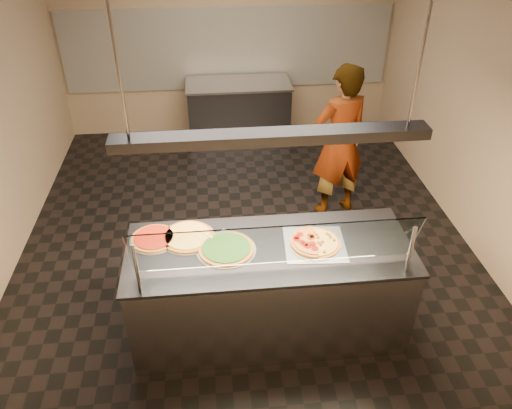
{
  "coord_description": "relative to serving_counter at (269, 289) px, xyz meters",
  "views": [
    {
      "loc": [
        -0.35,
        -4.52,
        3.54
      ],
      "look_at": [
        0.03,
        -0.8,
        1.02
      ],
      "focal_mm": 35.0,
      "sensor_mm": 36.0,
      "label": 1
    }
  ],
  "objects": [
    {
      "name": "pizza_spatula",
      "position": [
        -0.46,
        0.2,
        0.49
      ],
      "size": [
        0.28,
        0.17,
        0.02
      ],
      "color": "#B7B7BC",
      "rests_on": "pizza_spinach"
    },
    {
      "name": "half_pizza_sausage",
      "position": [
        0.48,
        0.01,
        0.49
      ],
      "size": [
        0.24,
        0.43,
        0.04
      ],
      "color": "brown",
      "rests_on": "perforated_tray"
    },
    {
      "name": "prep_table",
      "position": [
        0.02,
        3.87,
        0.0
      ],
      "size": [
        1.54,
        0.74,
        0.93
      ],
      "color": "#2F2F33",
      "rests_on": "ground"
    },
    {
      "name": "ground",
      "position": [
        -0.09,
        1.32,
        -0.48
      ],
      "size": [
        5.0,
        6.0,
        0.02
      ],
      "primitive_type": "cube",
      "color": "black",
      "rests_on": "ground"
    },
    {
      "name": "wall_back",
      "position": [
        -0.09,
        4.33,
        1.03
      ],
      "size": [
        5.0,
        0.02,
        3.0
      ],
      "primitive_type": "cube",
      "color": "#90755C",
      "rests_on": "ground"
    },
    {
      "name": "pizza_tomato",
      "position": [
        -0.96,
        0.22,
        0.48
      ],
      "size": [
        0.41,
        0.41,
        0.03
      ],
      "color": "silver",
      "rests_on": "serving_counter"
    },
    {
      "name": "pizza_cheese",
      "position": [
        -0.68,
        0.21,
        0.48
      ],
      "size": [
        0.47,
        0.47,
        0.03
      ],
      "color": "silver",
      "rests_on": "serving_counter"
    },
    {
      "name": "lamp_rod_left",
      "position": [
        -1.0,
        0.0,
        2.03
      ],
      "size": [
        0.02,
        0.02,
        1.01
      ],
      "primitive_type": "cylinder",
      "color": "#B7B7BC",
      "rests_on": "ceiling"
    },
    {
      "name": "serving_counter",
      "position": [
        0.0,
        0.0,
        0.0
      ],
      "size": [
        2.38,
        0.94,
        0.93
      ],
      "color": "#B7B7BC",
      "rests_on": "ground"
    },
    {
      "name": "perforated_tray",
      "position": [
        0.38,
        0.01,
        0.47
      ],
      "size": [
        0.54,
        0.54,
        0.01
      ],
      "color": "silver",
      "rests_on": "serving_counter"
    },
    {
      "name": "lamp_rod_right",
      "position": [
        1.0,
        0.0,
        2.03
      ],
      "size": [
        0.02,
        0.02,
        1.01
      ],
      "primitive_type": "cylinder",
      "color": "#B7B7BC",
      "rests_on": "ceiling"
    },
    {
      "name": "half_pizza_pepperoni",
      "position": [
        0.28,
        0.01,
        0.5
      ],
      "size": [
        0.24,
        0.43,
        0.05
      ],
      "color": "brown",
      "rests_on": "perforated_tray"
    },
    {
      "name": "sneeze_guard",
      "position": [
        0.0,
        -0.34,
        0.76
      ],
      "size": [
        2.14,
        0.18,
        0.54
      ],
      "color": "#B7B7BC",
      "rests_on": "serving_counter"
    },
    {
      "name": "wall_right",
      "position": [
        2.42,
        1.32,
        1.03
      ],
      "size": [
        0.02,
        6.0,
        3.0
      ],
      "primitive_type": "cube",
      "color": "#90755C",
      "rests_on": "ground"
    },
    {
      "name": "worker",
      "position": [
        1.04,
        1.82,
        0.46
      ],
      "size": [
        0.78,
        0.62,
        1.86
      ],
      "primitive_type": "imported",
      "rotation": [
        0.0,
        0.0,
        3.43
      ],
      "color": "#3C3B42",
      "rests_on": "ground"
    },
    {
      "name": "heat_lamp_housing",
      "position": [
        0.0,
        0.0,
        1.48
      ],
      "size": [
        2.3,
        0.18,
        0.08
      ],
      "primitive_type": "cube",
      "color": "#2F2F33",
      "rests_on": "ceiling"
    },
    {
      "name": "tile_band",
      "position": [
        -0.09,
        4.3,
        0.83
      ],
      "size": [
        4.9,
        0.02,
        1.2
      ],
      "primitive_type": "cube",
      "color": "silver",
      "rests_on": "wall_back"
    },
    {
      "name": "wall_front",
      "position": [
        -0.09,
        -1.69,
        1.03
      ],
      "size": [
        5.0,
        0.02,
        3.0
      ],
      "primitive_type": "cube",
      "color": "#90755C",
      "rests_on": "ground"
    },
    {
      "name": "pizza_spinach",
      "position": [
        -0.36,
        0.02,
        0.48
      ],
      "size": [
        0.49,
        0.49,
        0.03
      ],
      "color": "silver",
      "rests_on": "serving_counter"
    }
  ]
}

